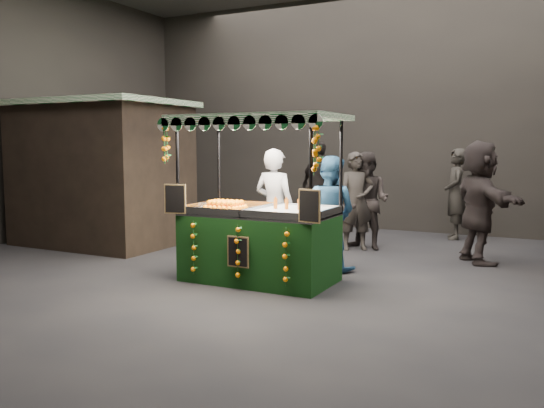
% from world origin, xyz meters
% --- Properties ---
extents(ground, '(12.00, 12.00, 0.00)m').
position_xyz_m(ground, '(0.00, 0.00, 0.00)').
color(ground, black).
rests_on(ground, ground).
extents(market_hall, '(12.10, 10.10, 5.05)m').
position_xyz_m(market_hall, '(0.00, 0.00, 3.38)').
color(market_hall, black).
rests_on(market_hall, ground).
extents(neighbour_stall_left, '(3.00, 2.20, 2.60)m').
position_xyz_m(neighbour_stall_left, '(-4.40, 1.00, 1.31)').
color(neighbour_stall_left, black).
rests_on(neighbour_stall_left, ground).
extents(juice_stall, '(2.27, 1.33, 2.20)m').
position_xyz_m(juice_stall, '(-0.42, -0.32, 0.68)').
color(juice_stall, black).
rests_on(juice_stall, ground).
extents(vendor_grey, '(0.66, 0.46, 1.76)m').
position_xyz_m(vendor_grey, '(-0.67, 0.63, 0.88)').
color(vendor_grey, gray).
rests_on(vendor_grey, ground).
extents(vendor_blue, '(0.84, 0.67, 1.66)m').
position_xyz_m(vendor_blue, '(0.15, 0.76, 0.83)').
color(vendor_blue, navy).
rests_on(vendor_blue, ground).
extents(shopper_0, '(0.74, 0.67, 1.69)m').
position_xyz_m(shopper_0, '(-0.01, 2.45, 0.85)').
color(shopper_0, '#2B2623').
rests_on(shopper_0, ground).
extents(shopper_1, '(0.95, 0.81, 1.69)m').
position_xyz_m(shopper_1, '(0.14, 2.59, 0.85)').
color(shopper_1, black).
rests_on(shopper_1, ground).
extents(shopper_2, '(1.18, 0.99, 1.89)m').
position_xyz_m(shopper_2, '(-1.44, 4.24, 0.94)').
color(shopper_2, black).
rests_on(shopper_2, ground).
extents(shopper_4, '(0.97, 0.65, 1.93)m').
position_xyz_m(shopper_4, '(-4.50, 2.20, 0.96)').
color(shopper_4, black).
rests_on(shopper_4, ground).
extents(shopper_5, '(1.41, 1.77, 1.88)m').
position_xyz_m(shopper_5, '(2.02, 2.26, 0.94)').
color(shopper_5, '#2A2322').
rests_on(shopper_5, ground).
extents(shopper_6, '(0.57, 0.72, 1.74)m').
position_xyz_m(shopper_6, '(1.32, 4.40, 0.87)').
color(shopper_6, black).
rests_on(shopper_6, ground).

